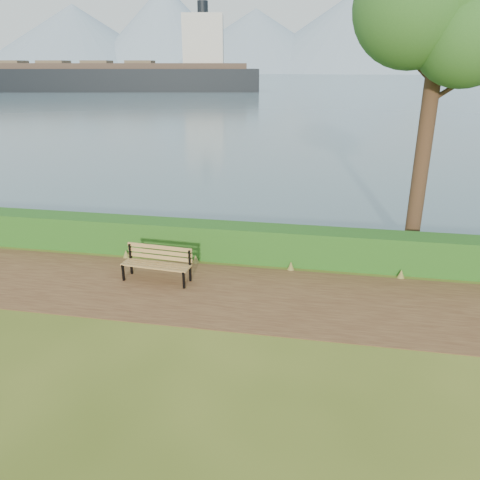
# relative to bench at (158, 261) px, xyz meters

# --- Properties ---
(ground) EXTENTS (140.00, 140.00, 0.00)m
(ground) POSITION_rel_bench_xyz_m (1.75, -0.79, -0.52)
(ground) COLOR #475518
(ground) RESTS_ON ground
(path) EXTENTS (40.00, 3.40, 0.01)m
(path) POSITION_rel_bench_xyz_m (1.75, -0.49, -0.52)
(path) COLOR #512E1C
(path) RESTS_ON ground
(hedge) EXTENTS (32.00, 0.85, 1.00)m
(hedge) POSITION_rel_bench_xyz_m (1.75, 1.81, -0.02)
(hedge) COLOR #1F4714
(hedge) RESTS_ON ground
(water) EXTENTS (700.00, 510.00, 0.00)m
(water) POSITION_rel_bench_xyz_m (1.75, 259.21, -0.52)
(water) COLOR #425A6B
(water) RESTS_ON ground
(mountains) EXTENTS (585.00, 190.00, 70.00)m
(mountains) POSITION_rel_bench_xyz_m (-7.42, 405.26, 27.17)
(mountains) COLOR #7C90A5
(mountains) RESTS_ON ground
(bench) EXTENTS (1.84, 0.69, 0.90)m
(bench) POSITION_rel_bench_xyz_m (0.00, 0.00, 0.00)
(bench) COLOR black
(bench) RESTS_ON ground
(cargo_ship) EXTENTS (65.77, 22.64, 19.74)m
(cargo_ship) POSITION_rel_bench_xyz_m (-41.32, 90.39, 2.42)
(cargo_ship) COLOR black
(cargo_ship) RESTS_ON ground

